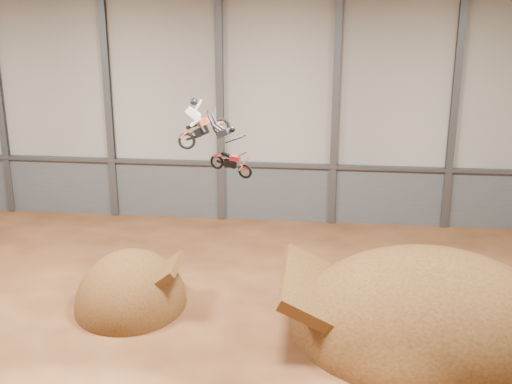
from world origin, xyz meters
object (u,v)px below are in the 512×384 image
at_px(fmx_rider_b, 230,147).
at_px(landing_ramp, 427,331).
at_px(takeoff_ramp, 131,305).
at_px(fmx_rider_a, 207,117).

bearing_deg(fmx_rider_b, landing_ramp, 27.70).
bearing_deg(fmx_rider_b, takeoff_ramp, -177.49).
height_order(fmx_rider_a, fmx_rider_b, fmx_rider_a).
xyz_separation_m(takeoff_ramp, fmx_rider_b, (4.98, -1.83, 8.28)).
relative_size(landing_ramp, fmx_rider_a, 4.93).
bearing_deg(takeoff_ramp, fmx_rider_b, -20.14).
distance_m(fmx_rider_a, fmx_rider_b, 3.34).
height_order(landing_ramp, fmx_rider_a, fmx_rider_a).
distance_m(takeoff_ramp, fmx_rider_a, 9.54).
height_order(takeoff_ramp, fmx_rider_a, fmx_rider_a).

